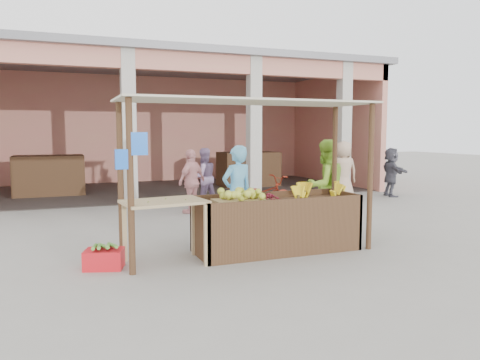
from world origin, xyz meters
name	(u,v)px	position (x,y,z in m)	size (l,w,h in m)	color
ground	(248,253)	(0.00, 0.00, 0.00)	(60.00, 60.00, 0.00)	gray
market_building	(147,108)	(0.05, 8.93, 2.70)	(14.40, 6.40, 4.20)	tan
fruit_stall	(276,226)	(0.50, 0.00, 0.40)	(2.60, 0.95, 0.80)	#4F341F
stall_awning	(245,127)	(-0.01, 0.06, 1.98)	(4.09, 1.35, 2.39)	#4F341F
banana_heap	(317,193)	(1.21, -0.05, 0.91)	(1.22, 0.67, 0.22)	yellow
melon_tray	(241,198)	(-0.13, -0.05, 0.90)	(0.78, 0.68, 0.21)	#977C4E
berry_heap	(269,197)	(0.39, 0.05, 0.87)	(0.41, 0.34, 0.13)	maroon
side_table	(164,210)	(-1.33, -0.10, 0.78)	(1.23, 0.90, 0.93)	tan
papaya_pile	(164,194)	(-1.33, -0.10, 1.03)	(0.69, 0.39, 0.20)	#51852B
red_crate	(104,259)	(-2.18, -0.02, 0.13)	(0.52, 0.37, 0.27)	red
plantain_bundle	(104,247)	(-2.18, -0.02, 0.31)	(0.41, 0.29, 0.08)	#599536
produce_sacks	(266,190)	(2.74, 5.33, 0.27)	(0.90, 0.67, 0.55)	maroon
vendor_blue	(237,190)	(0.19, 0.97, 0.89)	(0.67, 0.49, 1.78)	#60B9E9
vendor_green	(325,184)	(1.97, 0.94, 0.93)	(0.89, 0.52, 1.86)	#8CC232
motorcycle	(261,196)	(1.40, 2.65, 0.49)	(1.88, 0.65, 0.98)	maroon
shopper_b	(192,179)	(0.18, 3.90, 0.80)	(0.94, 0.50, 1.61)	pink
shopper_c	(343,168)	(4.46, 4.07, 0.92)	(0.89, 0.58, 1.84)	tan
shopper_d	(391,171)	(6.44, 4.53, 0.76)	(1.41, 0.58, 1.53)	#4A4954
shopper_f	(203,174)	(0.74, 4.81, 0.82)	(0.80, 0.46, 1.63)	#9476A1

